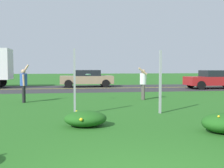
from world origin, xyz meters
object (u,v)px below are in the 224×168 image
(sign_post_by_roadside, at_px, (160,82))
(frisbee_pale_blue, at_px, (88,75))
(car_red_leftmost, at_px, (214,79))
(person_catcher_white_shirt, at_px, (143,82))
(person_thrower_blue_shirt, at_px, (24,83))
(sign_post_near_path, at_px, (75,82))
(car_tan_center_left, at_px, (87,78))

(sign_post_by_roadside, relative_size, frisbee_pale_blue, 8.28)
(car_red_leftmost, bearing_deg, person_catcher_white_shirt, -139.78)
(person_thrower_blue_shirt, bearing_deg, sign_post_by_roadside, -36.19)
(person_catcher_white_shirt, relative_size, car_red_leftmost, 0.38)
(person_thrower_blue_shirt, distance_m, frisbee_pale_blue, 3.12)
(frisbee_pale_blue, bearing_deg, sign_post_by_roadside, -60.08)
(sign_post_by_roadside, xyz_separation_m, person_thrower_blue_shirt, (-5.45, 3.98, -0.20))
(person_catcher_white_shirt, xyz_separation_m, car_red_leftmost, (7.60, 6.42, -0.20))
(sign_post_near_path, distance_m, car_tan_center_left, 14.10)
(sign_post_near_path, bearing_deg, frisbee_pale_blue, 79.25)
(car_red_leftmost, xyz_separation_m, car_tan_center_left, (-9.89, 3.44, 0.00))
(sign_post_by_roadside, bearing_deg, frisbee_pale_blue, 119.92)
(sign_post_near_path, relative_size, car_tan_center_left, 0.52)
(sign_post_near_path, height_order, sign_post_by_roadside, sign_post_near_path)
(person_catcher_white_shirt, xyz_separation_m, frisbee_pale_blue, (-2.86, -0.15, 0.38))
(frisbee_pale_blue, xyz_separation_m, car_red_leftmost, (10.45, 6.58, -0.59))
(car_tan_center_left, bearing_deg, person_catcher_white_shirt, -76.91)
(sign_post_near_path, height_order, car_red_leftmost, sign_post_near_path)
(person_thrower_blue_shirt, xyz_separation_m, frisbee_pale_blue, (3.10, 0.10, 0.37))
(car_red_leftmost, bearing_deg, person_thrower_blue_shirt, -153.79)
(sign_post_by_roadside, relative_size, person_catcher_white_shirt, 1.37)
(person_catcher_white_shirt, distance_m, car_tan_center_left, 10.13)
(sign_post_by_roadside, bearing_deg, sign_post_near_path, 178.66)
(frisbee_pale_blue, bearing_deg, sign_post_near_path, -100.75)
(sign_post_near_path, relative_size, car_red_leftmost, 0.52)
(person_thrower_blue_shirt, xyz_separation_m, car_tan_center_left, (3.66, 10.11, -0.22))
(person_thrower_blue_shirt, relative_size, car_tan_center_left, 0.41)
(sign_post_by_roadside, height_order, person_catcher_white_shirt, sign_post_by_roadside)
(sign_post_by_roadside, distance_m, person_catcher_white_shirt, 4.27)
(frisbee_pale_blue, height_order, car_tan_center_left, car_tan_center_left)
(car_tan_center_left, bearing_deg, car_red_leftmost, -19.19)
(car_red_leftmost, bearing_deg, frisbee_pale_blue, -147.82)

